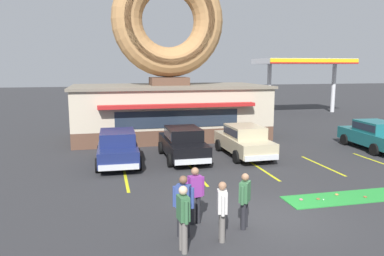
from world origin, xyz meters
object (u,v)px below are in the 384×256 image
object	(u,v)px
car_champagne	(244,139)
pedestrian_leather_jacket_man	(245,198)
pedestrian_beanie_man	(183,215)
golf_ball	(324,200)
car_teal	(375,134)
pedestrian_clipboard_woman	(222,208)
car_black	(183,142)
pedestrian_blue_sweater_man	(183,203)
pedestrian_hooded_kid	(195,193)
car_navy	(118,146)
trash_bin	(82,139)

from	to	relation	value
car_champagne	pedestrian_leather_jacket_man	xyz separation A→B (m)	(-3.13, -8.19, 0.01)
pedestrian_beanie_man	golf_ball	bearing A→B (deg)	23.61
car_teal	pedestrian_clipboard_woman	size ratio (longest dim) A/B	2.90
golf_ball	car_black	size ratio (longest dim) A/B	0.01
car_black	pedestrian_blue_sweater_man	world-z (taller)	pedestrian_blue_sweater_man
pedestrian_hooded_kid	pedestrian_leather_jacket_man	world-z (taller)	pedestrian_hooded_kid
car_teal	car_champagne	xyz separation A→B (m)	(-7.55, 0.22, 0.00)
car_teal	pedestrian_beanie_man	bearing A→B (deg)	-144.83
pedestrian_hooded_kid	pedestrian_beanie_man	bearing A→B (deg)	-113.39
car_champagne	pedestrian_clipboard_woman	distance (m)	9.64
car_black	pedestrian_clipboard_woman	world-z (taller)	pedestrian_clipboard_woman
car_teal	car_navy	size ratio (longest dim) A/B	1.01
car_navy	car_black	bearing A→B (deg)	3.71
car_black	pedestrian_leather_jacket_man	world-z (taller)	pedestrian_leather_jacket_man
pedestrian_leather_jacket_man	pedestrian_beanie_man	xyz separation A→B (m)	(-1.96, -0.94, 0.05)
golf_ball	car_champagne	distance (m)	6.83
car_teal	car_champagne	bearing A→B (deg)	178.31
car_champagne	pedestrian_beanie_man	size ratio (longest dim) A/B	2.71
pedestrian_hooded_kid	pedestrian_clipboard_woman	xyz separation A→B (m)	(0.43, -1.21, -0.05)
pedestrian_clipboard_woman	pedestrian_beanie_man	xyz separation A→B (m)	(-1.11, -0.35, 0.05)
pedestrian_blue_sweater_man	pedestrian_clipboard_woman	size ratio (longest dim) A/B	1.06
golf_ball	car_black	bearing A→B (deg)	116.86
pedestrian_leather_jacket_man	pedestrian_blue_sweater_man	bearing A→B (deg)	-175.46
car_teal	trash_bin	size ratio (longest dim) A/B	4.78
pedestrian_clipboard_woman	pedestrian_hooded_kid	bearing A→B (deg)	109.70
car_black	pedestrian_hooded_kid	world-z (taller)	pedestrian_hooded_kid
pedestrian_blue_sweater_man	pedestrian_beanie_man	world-z (taller)	pedestrian_blue_sweater_man
pedestrian_leather_jacket_man	trash_bin	bearing A→B (deg)	112.72
trash_bin	car_black	bearing A→B (deg)	-37.04
pedestrian_hooded_kid	trash_bin	world-z (taller)	pedestrian_hooded_kid
trash_bin	car_teal	bearing A→B (deg)	-14.51
golf_ball	car_teal	xyz separation A→B (m)	(7.25, 6.55, 0.82)
pedestrian_blue_sweater_man	pedestrian_hooded_kid	xyz separation A→B (m)	(0.50, 0.76, -0.01)
pedestrian_beanie_man	trash_bin	distance (m)	13.34
pedestrian_clipboard_woman	pedestrian_beanie_man	world-z (taller)	pedestrian_beanie_man
pedestrian_beanie_man	pedestrian_hooded_kid	bearing A→B (deg)	66.61
car_black	pedestrian_beanie_man	distance (m)	9.40
pedestrian_clipboard_woman	car_champagne	bearing A→B (deg)	65.61
car_teal	car_navy	distance (m)	13.88
car_navy	pedestrian_blue_sweater_man	bearing A→B (deg)	-80.19
pedestrian_clipboard_woman	pedestrian_beanie_man	distance (m)	1.17
golf_ball	pedestrian_clipboard_woman	size ratio (longest dim) A/B	0.03
pedestrian_blue_sweater_man	pedestrian_clipboard_woman	world-z (taller)	pedestrian_blue_sweater_man
pedestrian_hooded_kid	car_champagne	bearing A→B (deg)	59.74
golf_ball	pedestrian_hooded_kid	world-z (taller)	pedestrian_hooded_kid
car_black	pedestrian_beanie_man	world-z (taller)	pedestrian_beanie_man
car_champagne	pedestrian_blue_sweater_man	size ratio (longest dim) A/B	2.69
car_navy	pedestrian_clipboard_woman	bearing A→B (deg)	-74.75
car_navy	pedestrian_clipboard_woman	world-z (taller)	pedestrian_clipboard_woman
golf_ball	trash_bin	bearing A→B (deg)	128.57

